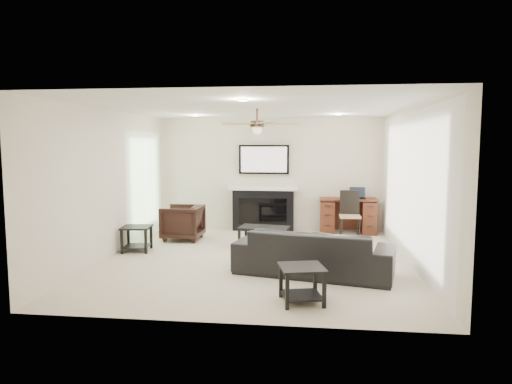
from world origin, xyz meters
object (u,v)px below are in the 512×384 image
armchair (183,222)px  fireplace_unit (263,188)px  coffee_table (264,237)px  desk (348,216)px  sofa (314,252)px

armchair → fireplace_unit: fireplace_unit is taller
coffee_table → desk: desk is taller
fireplace_unit → armchair: bearing=-142.1°
fireplace_unit → desk: size_ratio=1.57×
sofa → desk: bearing=-90.3°
fireplace_unit → coffee_table: bearing=-83.8°
coffee_table → desk: (1.66, 1.65, 0.18)m
fireplace_unit → desk: bearing=-2.4°
sofa → coffee_table: sofa is taller
coffee_table → sofa: bearing=-51.5°
fireplace_unit → desk: (1.84, -0.08, -0.57)m
fireplace_unit → desk: fireplace_unit is taller
armchair → desk: bearing=109.0°
desk → fireplace_unit: bearing=177.6°
coffee_table → desk: bearing=54.0°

